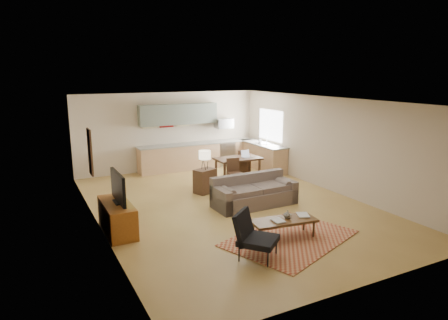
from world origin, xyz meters
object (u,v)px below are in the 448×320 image
console_table (205,181)px  sofa (255,191)px  coffee_table (284,229)px  dining_table (238,169)px  armchair (258,236)px  tv_credenza (117,217)px

console_table → sofa: bearing=-88.0°
coffee_table → dining_table: bearing=80.0°
coffee_table → armchair: bearing=-143.6°
console_table → coffee_table: bearing=-108.7°
console_table → dining_table: (1.50, 0.79, 0.02)m
sofa → armchair: size_ratio=2.59×
coffee_table → tv_credenza: tv_credenza is taller
armchair → dining_table: armchair is taller
sofa → console_table: bearing=111.3°
coffee_table → console_table: console_table is taller
sofa → console_table: (-0.67, 1.61, -0.05)m
coffee_table → dining_table: size_ratio=0.96×
sofa → console_table: 1.74m
armchair → coffee_table: bearing=-10.7°
coffee_table → console_table: (-0.12, 3.66, 0.14)m
sofa → dining_table: bearing=69.6°
tv_credenza → console_table: size_ratio=2.08×
sofa → dining_table: size_ratio=1.58×
sofa → armchair: 2.98m
armchair → tv_credenza: 3.17m
tv_credenza → console_table: 3.36m
console_table → tv_credenza: bearing=-169.1°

